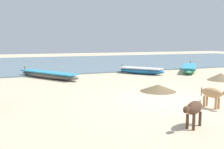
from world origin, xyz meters
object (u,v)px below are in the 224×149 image
at_px(calf_near_dark, 194,109).
at_px(calf_far_tan, 213,94).
at_px(fishing_boat_4, 48,75).
at_px(fishing_boat_0, 190,68).
at_px(fishing_boat_2, 141,70).

bearing_deg(calf_near_dark, calf_far_tan, -174.10).
relative_size(fishing_boat_4, calf_near_dark, 4.79).
xyz_separation_m(fishing_boat_0, calf_far_tan, (-5.92, -8.42, 0.23)).
bearing_deg(fishing_boat_2, calf_near_dark, 120.62).
bearing_deg(fishing_boat_4, fishing_boat_0, -124.58).
bearing_deg(fishing_boat_4, fishing_boat_2, -124.64).
height_order(fishing_boat_4, calf_far_tan, calf_far_tan).
distance_m(fishing_boat_2, calf_near_dark, 10.59).
relative_size(fishing_boat_0, calf_near_dark, 4.45).
xyz_separation_m(fishing_boat_2, calf_far_tan, (-2.04, -8.58, 0.24)).
relative_size(fishing_boat_0, calf_far_tan, 4.24).
height_order(fishing_boat_0, fishing_boat_2, fishing_boat_0).
height_order(fishing_boat_2, calf_far_tan, calf_far_tan).
bearing_deg(fishing_boat_4, calf_near_dark, 160.40).
relative_size(calf_near_dark, calf_far_tan, 0.95).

